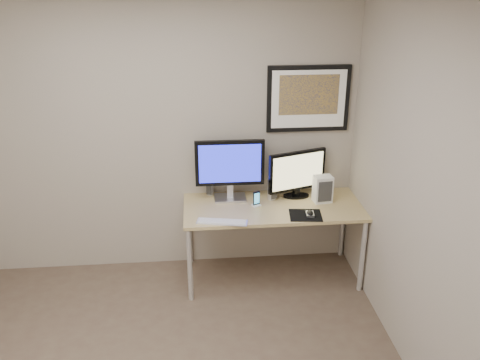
{
  "coord_description": "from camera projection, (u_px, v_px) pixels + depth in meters",
  "views": [
    {
      "loc": [
        0.32,
        -2.73,
        2.68
      ],
      "look_at": [
        0.68,
        1.1,
        1.1
      ],
      "focal_mm": 38.0,
      "sensor_mm": 36.0,
      "label": 1
    }
  ],
  "objects": [
    {
      "name": "room",
      "position": [
        145.0,
        144.0,
        3.29
      ],
      "size": [
        3.6,
        3.6,
        3.6
      ],
      "color": "white",
      "rests_on": "ground"
    },
    {
      "name": "desk",
      "position": [
        273.0,
        212.0,
        4.58
      ],
      "size": [
        1.6,
        0.7,
        0.73
      ],
      "color": "#A5894F",
      "rests_on": "floor"
    },
    {
      "name": "phone_dock",
      "position": [
        256.0,
        199.0,
        4.52
      ],
      "size": [
        0.09,
        0.09,
        0.14
      ],
      "primitive_type": "cube",
      "rotation": [
        0.0,
        0.0,
        0.44
      ],
      "color": "black",
      "rests_on": "desk"
    },
    {
      "name": "mouse",
      "position": [
        310.0,
        213.0,
        4.37
      ],
      "size": [
        0.07,
        0.11,
        0.04
      ],
      "primitive_type": "ellipsoid",
      "rotation": [
        0.0,
        0.0,
        -0.12
      ],
      "color": "black",
      "rests_on": "mousepad"
    },
    {
      "name": "monitor_large",
      "position": [
        230.0,
        167.0,
        4.57
      ],
      "size": [
        0.62,
        0.2,
        0.57
      ],
      "rotation": [
        0.0,
        0.0,
        -0.01
      ],
      "color": "silver",
      "rests_on": "desk"
    },
    {
      "name": "keyboard",
      "position": [
        222.0,
        222.0,
        4.25
      ],
      "size": [
        0.44,
        0.2,
        0.01
      ],
      "primitive_type": "cube",
      "rotation": [
        0.0,
        0.0,
        -0.2
      ],
      "color": "silver",
      "rests_on": "desk"
    },
    {
      "name": "speaker_right",
      "position": [
        272.0,
        189.0,
        4.66
      ],
      "size": [
        0.1,
        0.1,
        0.2
      ],
      "primitive_type": "cylinder",
      "rotation": [
        0.0,
        0.0,
        0.42
      ],
      "color": "silver",
      "rests_on": "desk"
    },
    {
      "name": "mousepad",
      "position": [
        306.0,
        215.0,
        4.38
      ],
      "size": [
        0.3,
        0.27,
        0.0
      ],
      "primitive_type": "cube",
      "rotation": [
        0.0,
        0.0,
        -0.12
      ],
      "color": "black",
      "rests_on": "desk"
    },
    {
      "name": "speaker_left",
      "position": [
        210.0,
        186.0,
        4.76
      ],
      "size": [
        0.09,
        0.09,
        0.16
      ],
      "primitive_type": "cylinder",
      "rotation": [
        0.0,
        0.0,
        -0.37
      ],
      "color": "silver",
      "rests_on": "desk"
    },
    {
      "name": "monitor_tv",
      "position": [
        297.0,
        173.0,
        4.65
      ],
      "size": [
        0.55,
        0.21,
        0.45
      ],
      "rotation": [
        0.0,
        0.0,
        0.33
      ],
      "color": "black",
      "rests_on": "desk"
    },
    {
      "name": "framed_art",
      "position": [
        308.0,
        99.0,
        4.55
      ],
      "size": [
        0.75,
        0.04,
        0.6
      ],
      "color": "black",
      "rests_on": "room"
    },
    {
      "name": "fan_unit",
      "position": [
        323.0,
        189.0,
        4.6
      ],
      "size": [
        0.17,
        0.14,
        0.25
      ],
      "primitive_type": "cube",
      "rotation": [
        0.0,
        0.0,
        0.12
      ],
      "color": "silver",
      "rests_on": "desk"
    }
  ]
}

